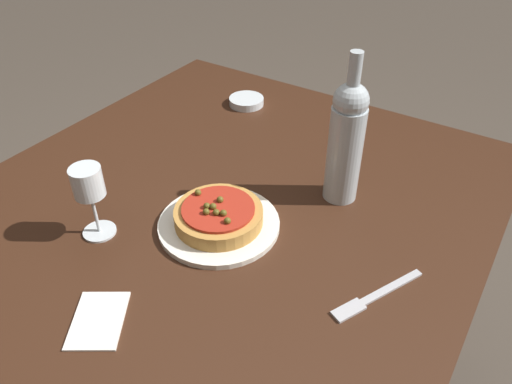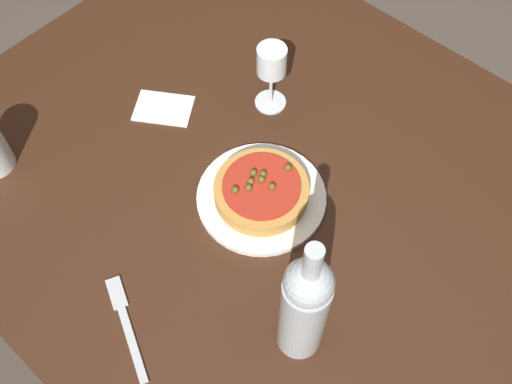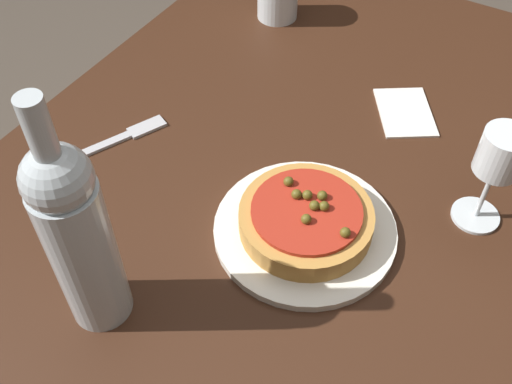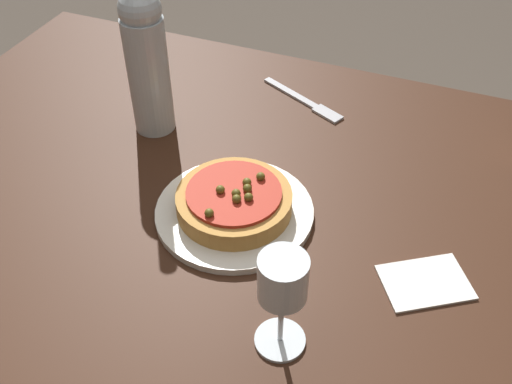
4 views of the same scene
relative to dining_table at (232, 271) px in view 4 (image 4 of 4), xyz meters
The scene contains 7 objects.
dining_table is the anchor object (origin of this frame).
dinner_plate 0.10m from the dining_table, 105.71° to the left, with size 0.25×0.25×0.01m.
pizza 0.12m from the dining_table, 105.52° to the left, with size 0.18×0.18×0.05m.
wine_glass 0.28m from the dining_table, 47.98° to the right, with size 0.07×0.07×0.16m.
wine_bottle 0.39m from the dining_table, 139.47° to the left, with size 0.07×0.07×0.33m.
fork 0.39m from the dining_table, 90.55° to the left, with size 0.19×0.10×0.00m.
paper_napkin 0.30m from the dining_table, ahead, with size 0.15×0.14×0.00m.
Camera 4 is at (0.27, -0.57, 1.43)m, focal length 42.00 mm.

